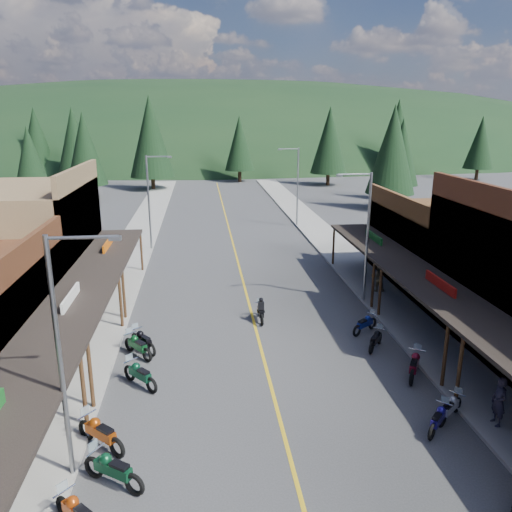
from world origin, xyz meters
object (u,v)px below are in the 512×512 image
object	(u,v)px
pine_2	(151,137)
bike_west_7	(140,374)
bike_east_8	(376,339)
bike_east_5	(439,418)
bike_east_7	(414,364)
shop_east_3	(445,246)
pine_5	(397,132)
pine_11	(392,150)
pine_8	(30,162)
pine_1	(74,139)
streetlight_2	(365,232)
streetlight_3	(296,183)
streetlight_1	(150,198)
rider_on_bike	(261,311)
pedestrian_east_b	(378,277)
pine_6	(480,142)
bike_west_9	(143,340)
bike_west_8	(138,345)
shop_west_3	(24,243)
pine_7	(36,137)
bike_east_6	(450,407)
bike_west_6	(100,432)
pine_3	(239,143)
pine_4	(329,140)
bike_west_5	(113,468)
pine_9	(401,152)
pine_10	(85,149)
bike_east_9	(365,323)
pedestrian_east_a	(499,402)
streetlight_0	(64,350)

from	to	relation	value
pine_2	bike_west_7	bearing A→B (deg)	-85.66
bike_east_8	bike_east_5	bearing A→B (deg)	-53.40
bike_east_7	shop_east_3	bearing A→B (deg)	89.94
pine_5	pine_11	distance (m)	36.78
pine_8	pine_1	bearing A→B (deg)	93.81
streetlight_2	streetlight_3	world-z (taller)	same
streetlight_1	rider_on_bike	world-z (taller)	streetlight_1
streetlight_1	pedestrian_east_b	size ratio (longest dim) A/B	4.15
streetlight_2	pine_6	world-z (taller)	pine_6
pine_6	bike_west_9	xyz separation A→B (m)	(-51.78, -61.29, -5.87)
shop_east_3	pine_11	bearing A→B (deg)	76.83
bike_west_8	pine_11	bearing A→B (deg)	14.99
shop_west_3	pine_11	xyz separation A→B (m)	(33.78, 26.70, 3.67)
bike_west_9	rider_on_bike	size ratio (longest dim) A/B	1.11
pine_8	rider_on_bike	distance (m)	41.23
streetlight_2	bike_west_8	bearing A→B (deg)	-155.71
pine_7	pine_1	bearing A→B (deg)	-36.87
pine_8	bike_east_5	bearing A→B (deg)	-58.42
pine_7	rider_on_bike	xyz separation A→B (m)	(32.40, -70.19, -6.65)
bike_east_6	bike_east_8	world-z (taller)	bike_east_6
bike_west_6	bike_west_8	distance (m)	6.87
pine_3	bike_west_8	xyz separation A→B (m)	(-9.97, -63.83, -5.86)
pedestrian_east_b	pine_4	bearing A→B (deg)	-98.23
bike_west_8	streetlight_2	bearing A→B (deg)	-14.79
pine_8	pine_3	bearing A→B (deg)	45.00
shop_east_3	pine_8	xyz separation A→B (m)	(-35.75, 28.70, 3.44)
bike_east_6	bike_west_5	bearing A→B (deg)	-119.33
pine_2	shop_east_3	bearing A→B (deg)	-63.04
pine_4	pine_9	xyz separation A→B (m)	(6.00, -15.00, -0.86)
streetlight_1	pine_8	xyz separation A→B (m)	(-15.05, 18.00, 1.52)
streetlight_2	bike_west_9	bearing A→B (deg)	-157.45
pine_3	pine_5	size ratio (longest dim) A/B	0.79
shop_east_3	pine_1	size ratio (longest dim) A/B	0.87
pine_11	bike_east_6	world-z (taller)	pine_11
pine_8	bike_west_9	world-z (taller)	pine_8
pine_4	rider_on_bike	distance (m)	57.37
pine_4	bike_west_7	bearing A→B (deg)	-111.22
pine_7	pine_10	xyz separation A→B (m)	(14.00, -26.00, -0.45)
bike_east_8	streetlight_2	bearing A→B (deg)	114.80
pine_5	pine_6	size ratio (longest dim) A/B	1.27
streetlight_1	pine_5	world-z (taller)	pine_5
pine_9	bike_west_6	bearing A→B (deg)	-121.50
bike_west_7	bike_east_9	world-z (taller)	bike_west_7
pine_9	bike_east_6	size ratio (longest dim) A/B	5.75
streetlight_3	pine_7	bearing A→B (deg)	130.26
rider_on_bike	pedestrian_east_a	size ratio (longest dim) A/B	1.02
shop_west_3	pine_2	bearing A→B (deg)	85.37
shop_east_3	streetlight_2	bearing A→B (deg)	-154.12
bike_west_6	rider_on_bike	bearing A→B (deg)	8.64
streetlight_0	pine_2	distance (m)	64.17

